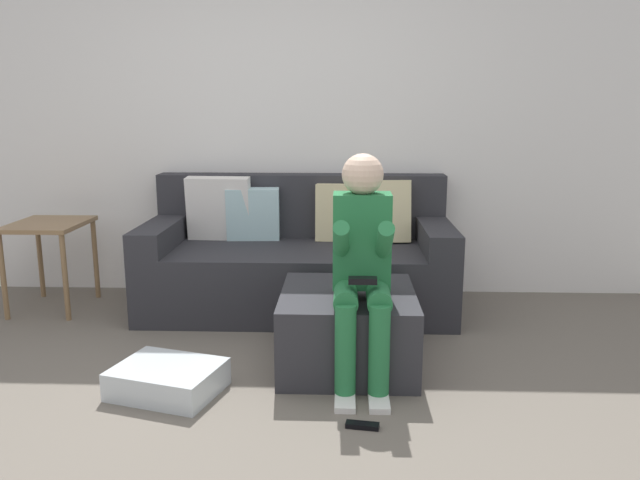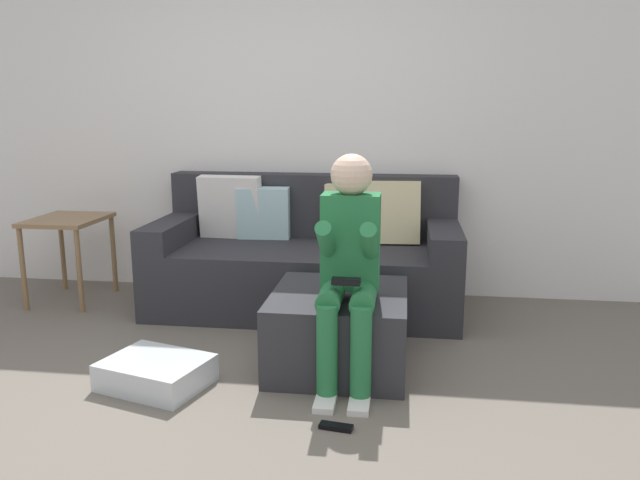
% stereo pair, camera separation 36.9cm
% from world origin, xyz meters
% --- Properties ---
extents(ground_plane, '(7.72, 7.72, 0.00)m').
position_xyz_m(ground_plane, '(0.00, 0.00, 0.00)').
color(ground_plane, '#6B6359').
extents(wall_back, '(5.94, 0.10, 2.73)m').
position_xyz_m(wall_back, '(0.00, 2.19, 1.36)').
color(wall_back, white).
rests_on(wall_back, ground_plane).
extents(couch_sectional, '(2.12, 0.95, 0.92)m').
position_xyz_m(couch_sectional, '(0.21, 1.74, 0.35)').
color(couch_sectional, '#2D2D33').
rests_on(couch_sectional, ground_plane).
extents(ottoman, '(0.73, 0.78, 0.42)m').
position_xyz_m(ottoman, '(0.55, 0.71, 0.21)').
color(ottoman, '#2D2D33').
rests_on(ottoman, ground_plane).
extents(person_seated, '(0.30, 0.60, 1.18)m').
position_xyz_m(person_seated, '(0.62, 0.52, 0.66)').
color(person_seated, '#26723F').
rests_on(person_seated, ground_plane).
extents(storage_bin, '(0.60, 0.52, 0.14)m').
position_xyz_m(storage_bin, '(-0.35, 0.32, 0.07)').
color(storage_bin, silver).
rests_on(storage_bin, ground_plane).
extents(side_table, '(0.48, 0.58, 0.62)m').
position_xyz_m(side_table, '(-1.54, 1.64, 0.52)').
color(side_table, olive).
rests_on(side_table, ground_plane).
extents(remote_near_ottoman, '(0.16, 0.07, 0.02)m').
position_xyz_m(remote_near_ottoman, '(0.61, -0.00, 0.01)').
color(remote_near_ottoman, black).
rests_on(remote_near_ottoman, ground_plane).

